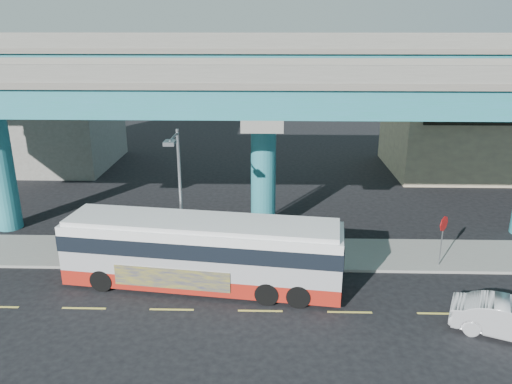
{
  "coord_description": "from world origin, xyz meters",
  "views": [
    {
      "loc": [
        0.34,
        -19.81,
        12.2
      ],
      "look_at": [
        -0.31,
        4.0,
        4.19
      ],
      "focal_mm": 35.0,
      "sensor_mm": 36.0,
      "label": 1
    }
  ],
  "objects_px": {
    "sedan": "(510,319)",
    "street_lamp": "(178,181)",
    "transit_bus": "(203,250)",
    "parked_car": "(101,238)",
    "stop_sign": "(443,230)"
  },
  "relations": [
    {
      "from": "transit_bus",
      "to": "sedan",
      "type": "distance_m",
      "value": 13.7
    },
    {
      "from": "parked_car",
      "to": "stop_sign",
      "type": "distance_m",
      "value": 18.52
    },
    {
      "from": "parked_car",
      "to": "street_lamp",
      "type": "xyz_separation_m",
      "value": [
        4.92,
        -2.16,
        4.05
      ]
    },
    {
      "from": "street_lamp",
      "to": "stop_sign",
      "type": "xyz_separation_m",
      "value": [
        13.49,
        0.72,
        -2.73
      ]
    },
    {
      "from": "street_lamp",
      "to": "parked_car",
      "type": "bearing_deg",
      "value": 156.26
    },
    {
      "from": "transit_bus",
      "to": "street_lamp",
      "type": "height_order",
      "value": "street_lamp"
    },
    {
      "from": "transit_bus",
      "to": "parked_car",
      "type": "height_order",
      "value": "transit_bus"
    },
    {
      "from": "parked_car",
      "to": "stop_sign",
      "type": "height_order",
      "value": "stop_sign"
    },
    {
      "from": "parked_car",
      "to": "stop_sign",
      "type": "xyz_separation_m",
      "value": [
        18.41,
        -1.44,
        1.33
      ]
    },
    {
      "from": "transit_bus",
      "to": "stop_sign",
      "type": "xyz_separation_m",
      "value": [
        12.18,
        2.2,
        0.28
      ]
    },
    {
      "from": "sedan",
      "to": "street_lamp",
      "type": "bearing_deg",
      "value": 92.98
    },
    {
      "from": "sedan",
      "to": "street_lamp",
      "type": "relative_size",
      "value": 0.67
    },
    {
      "from": "transit_bus",
      "to": "street_lamp",
      "type": "bearing_deg",
      "value": 139.11
    },
    {
      "from": "sedan",
      "to": "parked_car",
      "type": "bearing_deg",
      "value": 92.08
    },
    {
      "from": "street_lamp",
      "to": "stop_sign",
      "type": "relative_size",
      "value": 2.61
    }
  ]
}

